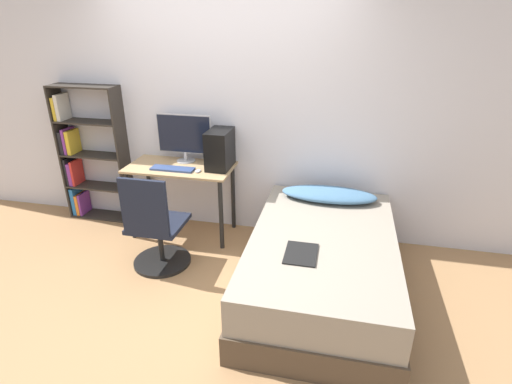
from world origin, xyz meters
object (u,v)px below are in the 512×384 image
Objects in this scene: bookshelf at (85,157)px; bed at (321,264)px; pc_tower at (220,149)px; office_chair at (156,233)px; keyboard at (173,169)px; monitor at (184,136)px.

bookshelf reaches higher than bed.
pc_tower is (-1.10, 0.77, 0.69)m from bed.
bookshelf is at bearing 176.98° from pc_tower.
office_chair is 1.03m from pc_tower.
pc_tower is (0.45, 0.18, 0.18)m from keyboard.
bookshelf is 1.51m from office_chair.
pc_tower reaches higher than bed.
keyboard is at bearing 94.25° from office_chair.
bed is 3.34× the size of monitor.
bed is at bearing -17.46° from bookshelf.
office_chair is at bearing -33.95° from bookshelf.
bookshelf reaches higher than pc_tower.
keyboard is 0.51m from pc_tower.
office_chair is at bearing 178.54° from bed.
bed is 1.51m from pc_tower.
bookshelf is 1.20m from keyboard.
bookshelf is 1.64m from pc_tower.
office_chair is 2.17× the size of keyboard.
bed is 5.09× the size of pc_tower.
office_chair is 1.62× the size of monitor.
office_chair reaches higher than bed.
bookshelf reaches higher than monitor.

